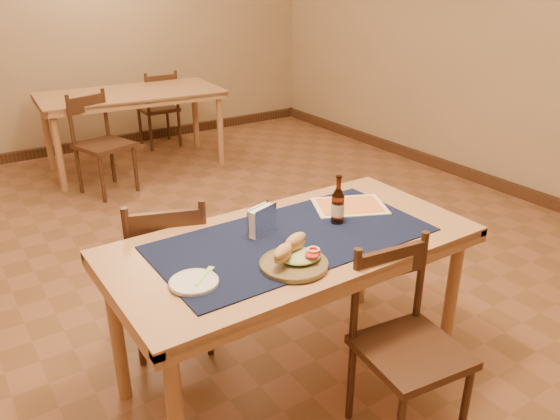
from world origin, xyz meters
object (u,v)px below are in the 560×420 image
chair_main_near (406,342)px  sandwich_plate (295,258)px  chair_main_far (169,270)px  napkin_holder (262,221)px  back_table (131,100)px  beer_bottle (338,206)px  main_table (293,255)px

chair_main_near → sandwich_plate: sandwich_plate is taller
chair_main_far → napkin_holder: bearing=-58.1°
back_table → beer_bottle: (-0.24, -3.40, 0.17)m
sandwich_plate → chair_main_far: bearing=107.4°
back_table → sandwich_plate: 3.67m
napkin_holder → beer_bottle: bearing=-14.8°
chair_main_far → napkin_holder: size_ratio=5.42×
sandwich_plate → napkin_holder: napkin_holder is taller
chair_main_near → chair_main_far: bearing=118.4°
beer_bottle → napkin_holder: (-0.35, 0.09, -0.02)m
beer_bottle → napkin_holder: 0.36m
main_table → chair_main_far: (-0.37, 0.55, -0.22)m
back_table → sandwich_plate: size_ratio=6.44×
back_table → napkin_holder: size_ratio=11.03×
main_table → napkin_holder: 0.20m
chair_main_near → beer_bottle: (0.05, 0.52, 0.40)m
main_table → back_table: size_ratio=0.91×
chair_main_far → back_table: bearing=73.2°
main_table → sandwich_plate: size_ratio=5.87×
chair_main_far → beer_bottle: bearing=-40.6°
back_table → chair_main_near: 3.94m
main_table → napkin_holder: (-0.09, 0.11, 0.15)m
main_table → chair_main_near: 0.60m
napkin_holder → sandwich_plate: bearing=-97.7°
chair_main_near → napkin_holder: bearing=115.7°
beer_bottle → chair_main_near: bearing=-95.7°
chair_main_near → napkin_holder: size_ratio=5.26×
chair_main_far → sandwich_plate: size_ratio=3.16×
main_table → sandwich_plate: (-0.13, -0.20, 0.12)m
chair_main_near → main_table: bearing=112.1°
sandwich_plate → napkin_holder: (0.04, 0.31, 0.03)m
back_table → napkin_holder: (-0.59, -3.31, 0.15)m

